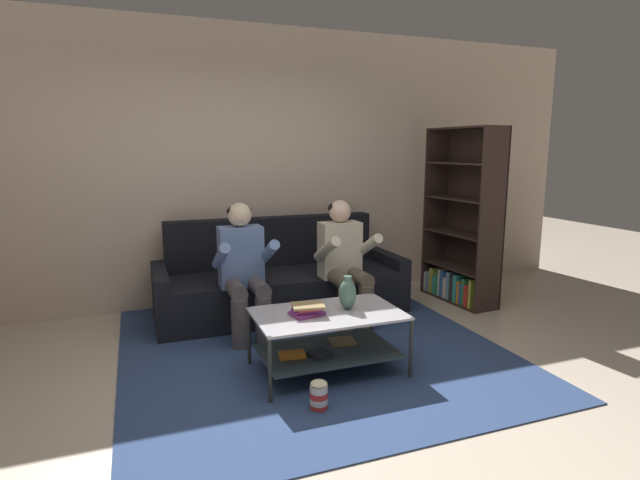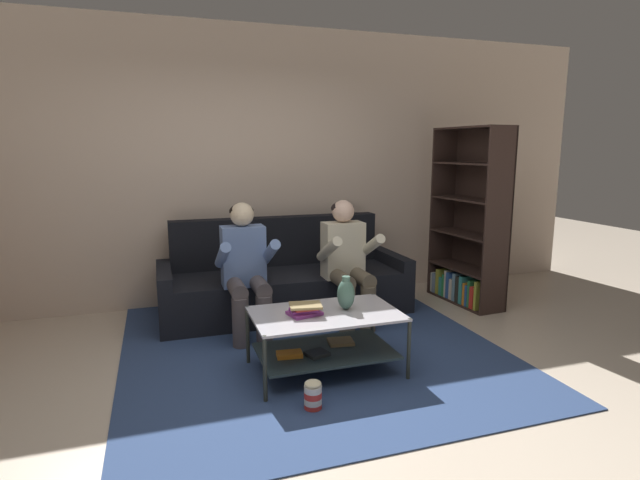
{
  "view_description": "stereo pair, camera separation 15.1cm",
  "coord_description": "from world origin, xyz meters",
  "px_view_note": "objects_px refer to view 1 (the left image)",
  "views": [
    {
      "loc": [
        -1.01,
        -2.85,
        1.64
      ],
      "look_at": [
        0.35,
        0.8,
        0.93
      ],
      "focal_mm": 28.0,
      "sensor_mm": 36.0,
      "label": 1
    },
    {
      "loc": [
        -0.86,
        -2.9,
        1.64
      ],
      "look_at": [
        0.35,
        0.8,
        0.93
      ],
      "focal_mm": 28.0,
      "sensor_mm": 36.0,
      "label": 2
    }
  ],
  "objects_px": {
    "bookshelf": "(463,240)",
    "popcorn_tub": "(319,395)",
    "couch": "(280,283)",
    "coffee_table": "(327,333)",
    "person_seated_left": "(244,265)",
    "vase": "(348,294)",
    "book_stack": "(307,310)",
    "person_seated_right": "(344,258)"
  },
  "relations": [
    {
      "from": "bookshelf",
      "to": "popcorn_tub",
      "type": "bearing_deg",
      "value": -143.68
    },
    {
      "from": "couch",
      "to": "coffee_table",
      "type": "distance_m",
      "value": 1.47
    },
    {
      "from": "popcorn_tub",
      "to": "bookshelf",
      "type": "bearing_deg",
      "value": 36.32
    },
    {
      "from": "person_seated_left",
      "to": "vase",
      "type": "xyz_separation_m",
      "value": [
        0.59,
        -0.91,
        -0.06
      ]
    },
    {
      "from": "book_stack",
      "to": "popcorn_tub",
      "type": "bearing_deg",
      "value": -100.75
    },
    {
      "from": "couch",
      "to": "book_stack",
      "type": "relative_size",
      "value": 9.39
    },
    {
      "from": "person_seated_right",
      "to": "book_stack",
      "type": "distance_m",
      "value": 1.17
    },
    {
      "from": "couch",
      "to": "bookshelf",
      "type": "height_order",
      "value": "bookshelf"
    },
    {
      "from": "couch",
      "to": "popcorn_tub",
      "type": "relative_size",
      "value": 12.48
    },
    {
      "from": "person_seated_right",
      "to": "coffee_table",
      "type": "bearing_deg",
      "value": -119.91
    },
    {
      "from": "couch",
      "to": "popcorn_tub",
      "type": "bearing_deg",
      "value": -98.92
    },
    {
      "from": "vase",
      "to": "couch",
      "type": "bearing_deg",
      "value": 94.5
    },
    {
      "from": "person_seated_right",
      "to": "bookshelf",
      "type": "relative_size",
      "value": 0.63
    },
    {
      "from": "person_seated_left",
      "to": "book_stack",
      "type": "bearing_deg",
      "value": -74.4
    },
    {
      "from": "bookshelf",
      "to": "vase",
      "type": "bearing_deg",
      "value": -148.18
    },
    {
      "from": "couch",
      "to": "person_seated_right",
      "type": "bearing_deg",
      "value": -48.43
    },
    {
      "from": "vase",
      "to": "book_stack",
      "type": "height_order",
      "value": "vase"
    },
    {
      "from": "couch",
      "to": "book_stack",
      "type": "height_order",
      "value": "couch"
    },
    {
      "from": "person_seated_right",
      "to": "popcorn_tub",
      "type": "distance_m",
      "value": 1.72
    },
    {
      "from": "coffee_table",
      "to": "person_seated_left",
      "type": "bearing_deg",
      "value": 113.97
    },
    {
      "from": "vase",
      "to": "person_seated_right",
      "type": "bearing_deg",
      "value": 68.25
    },
    {
      "from": "bookshelf",
      "to": "popcorn_tub",
      "type": "distance_m",
      "value": 2.89
    },
    {
      "from": "person_seated_right",
      "to": "person_seated_left",
      "type": "bearing_deg",
      "value": 179.95
    },
    {
      "from": "couch",
      "to": "person_seated_right",
      "type": "relative_size",
      "value": 2.1
    },
    {
      "from": "couch",
      "to": "vase",
      "type": "relative_size",
      "value": 9.69
    },
    {
      "from": "couch",
      "to": "coffee_table",
      "type": "relative_size",
      "value": 2.28
    },
    {
      "from": "vase",
      "to": "popcorn_tub",
      "type": "bearing_deg",
      "value": -128.9
    },
    {
      "from": "vase",
      "to": "book_stack",
      "type": "xyz_separation_m",
      "value": [
        -0.33,
        -0.03,
        -0.08
      ]
    },
    {
      "from": "bookshelf",
      "to": "popcorn_tub",
      "type": "relative_size",
      "value": 9.5
    },
    {
      "from": "person_seated_left",
      "to": "person_seated_right",
      "type": "xyz_separation_m",
      "value": [
        0.95,
        -0.0,
        -0.0
      ]
    },
    {
      "from": "couch",
      "to": "bookshelf",
      "type": "xyz_separation_m",
      "value": [
        1.97,
        -0.29,
        0.37
      ]
    },
    {
      "from": "vase",
      "to": "book_stack",
      "type": "relative_size",
      "value": 0.97
    },
    {
      "from": "person_seated_left",
      "to": "book_stack",
      "type": "distance_m",
      "value": 0.98
    },
    {
      "from": "person_seated_left",
      "to": "couch",
      "type": "bearing_deg",
      "value": 48.38
    },
    {
      "from": "person_seated_left",
      "to": "bookshelf",
      "type": "relative_size",
      "value": 0.63
    },
    {
      "from": "vase",
      "to": "popcorn_tub",
      "type": "relative_size",
      "value": 1.29
    },
    {
      "from": "coffee_table",
      "to": "popcorn_tub",
      "type": "bearing_deg",
      "value": -116.45
    },
    {
      "from": "couch",
      "to": "bookshelf",
      "type": "distance_m",
      "value": 2.03
    },
    {
      "from": "couch",
      "to": "book_stack",
      "type": "bearing_deg",
      "value": -98.3
    },
    {
      "from": "couch",
      "to": "popcorn_tub",
      "type": "height_order",
      "value": "couch"
    },
    {
      "from": "person_seated_right",
      "to": "book_stack",
      "type": "bearing_deg",
      "value": -126.45
    },
    {
      "from": "bookshelf",
      "to": "popcorn_tub",
      "type": "xyz_separation_m",
      "value": [
        -2.28,
        -1.68,
        -0.57
      ]
    }
  ]
}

